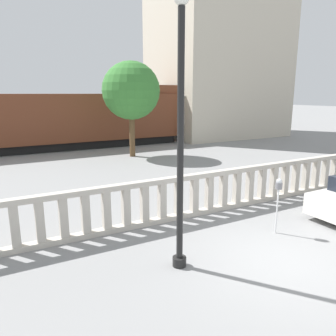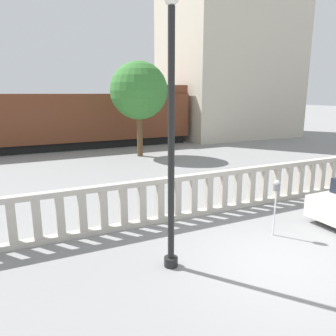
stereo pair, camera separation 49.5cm
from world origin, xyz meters
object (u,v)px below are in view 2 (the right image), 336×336
lamppost (171,135)px  parking_meter (276,191)px  tree_left (139,91)px  train_near (21,121)px

lamppost → parking_meter: 3.50m
parking_meter → lamppost: bearing=-175.5°
parking_meter → tree_left: bearing=86.0°
lamppost → train_near: bearing=97.3°
lamppost → tree_left: lamppost is taller
train_near → tree_left: tree_left is taller
parking_meter → train_near: size_ratio=0.07×
parking_meter → train_near: 17.49m
lamppost → tree_left: bearing=71.9°
parking_meter → tree_left: size_ratio=0.28×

